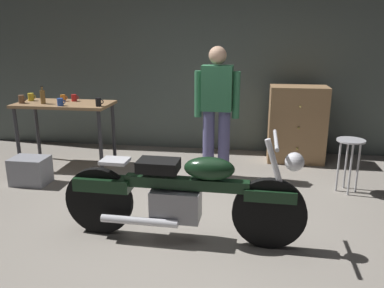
{
  "coord_description": "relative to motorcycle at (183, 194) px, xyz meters",
  "views": [
    {
      "loc": [
        0.61,
        -3.38,
        1.82
      ],
      "look_at": [
        0.01,
        0.7,
        0.65
      ],
      "focal_mm": 36.64,
      "sensor_mm": 36.0,
      "label": 1
    }
  ],
  "objects": [
    {
      "name": "shop_stool",
      "position": [
        1.73,
        1.39,
        0.05
      ],
      "size": [
        0.32,
        0.32,
        0.64
      ],
      "color": "#B2B2B7",
      "rests_on": "ground_plane"
    },
    {
      "name": "wooden_dresser",
      "position": [
        1.25,
        2.51,
        0.1
      ],
      "size": [
        0.8,
        0.47,
        1.1
      ],
      "color": "#99724C",
      "rests_on": "ground_plane"
    },
    {
      "name": "storage_bin",
      "position": [
        -2.11,
        1.09,
        -0.28
      ],
      "size": [
        0.44,
        0.32,
        0.34
      ],
      "primitive_type": "cube",
      "color": "gray",
      "rests_on": "ground_plane"
    },
    {
      "name": "ground_plane",
      "position": [
        -0.06,
        0.21,
        -0.45
      ],
      "size": [
        12.0,
        12.0,
        0.0
      ],
      "primitive_type": "plane",
      "color": "gray"
    },
    {
      "name": "mug_blue_enamel",
      "position": [
        -1.9,
        1.61,
        0.5
      ],
      "size": [
        0.11,
        0.08,
        0.1
      ],
      "color": "#2D51AD",
      "rests_on": "workbench"
    },
    {
      "name": "back_wall",
      "position": [
        -0.06,
        3.01,
        1.1
      ],
      "size": [
        8.0,
        0.12,
        3.1
      ],
      "primitive_type": "cube",
      "color": "#56605B",
      "rests_on": "ground_plane"
    },
    {
      "name": "bottle",
      "position": [
        -2.2,
        1.73,
        0.55
      ],
      "size": [
        0.06,
        0.06,
        0.24
      ],
      "color": "olive",
      "rests_on": "workbench"
    },
    {
      "name": "person_standing",
      "position": [
        0.15,
        1.7,
        0.48
      ],
      "size": [
        0.57,
        0.23,
        1.67
      ],
      "rotation": [
        0.0,
        0.0,
        3.1
      ],
      "color": "#555382",
      "rests_on": "ground_plane"
    },
    {
      "name": "mug_black_matte",
      "position": [
        -1.39,
        1.65,
        0.51
      ],
      "size": [
        0.11,
        0.07,
        0.11
      ],
      "color": "black",
      "rests_on": "workbench"
    },
    {
      "name": "mug_orange_travel",
      "position": [
        -2.03,
        1.96,
        0.5
      ],
      "size": [
        0.1,
        0.07,
        0.09
      ],
      "color": "orange",
      "rests_on": "workbench"
    },
    {
      "name": "workbench",
      "position": [
        -1.96,
        1.84,
        0.34
      ],
      "size": [
        1.3,
        0.64,
        0.9
      ],
      "color": "#99724C",
      "rests_on": "ground_plane"
    },
    {
      "name": "mug_yellow_tall",
      "position": [
        -2.49,
        1.93,
        0.5
      ],
      "size": [
        0.11,
        0.08,
        0.11
      ],
      "color": "yellow",
      "rests_on": "workbench"
    },
    {
      "name": "motorcycle",
      "position": [
        0.0,
        0.0,
        0.0
      ],
      "size": [
        2.19,
        0.6,
        1.0
      ],
      "rotation": [
        0.0,
        0.0,
        -0.03
      ],
      "color": "black",
      "rests_on": "ground_plane"
    },
    {
      "name": "mug_brown_stoneware",
      "position": [
        -2.51,
        1.73,
        0.51
      ],
      "size": [
        0.11,
        0.08,
        0.11
      ],
      "color": "brown",
      "rests_on": "workbench"
    },
    {
      "name": "mug_red_diner",
      "position": [
        -1.88,
        1.98,
        0.5
      ],
      "size": [
        0.11,
        0.07,
        0.09
      ],
      "color": "red",
      "rests_on": "workbench"
    }
  ]
}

